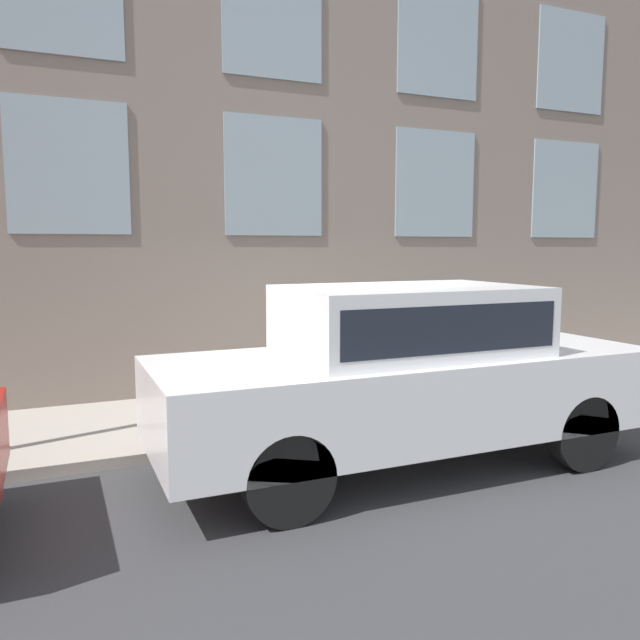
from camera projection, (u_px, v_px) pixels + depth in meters
ground_plane at (344, 438)px, 7.36m from camera, size 80.00×80.00×0.00m
sidewalk at (305, 409)px, 8.47m from camera, size 2.45×60.00×0.12m
building_facade at (270, 135)px, 9.27m from camera, size 0.33×40.00×7.78m
fire_hydrant at (299, 389)px, 7.68m from camera, size 0.36×0.47×0.74m
person at (339, 354)px, 8.51m from camera, size 0.27×0.18×1.10m
parked_car_white_near at (407, 369)px, 6.33m from camera, size 1.82×5.12×1.86m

